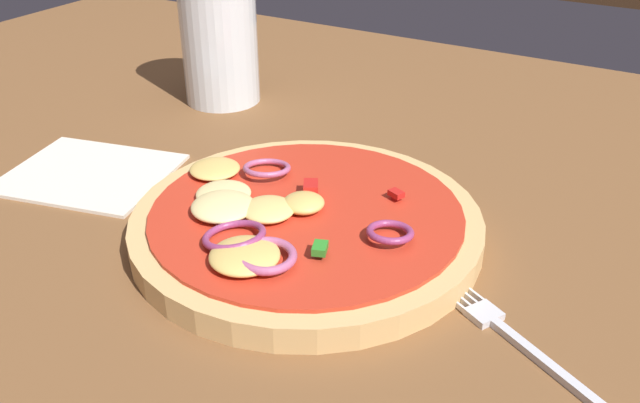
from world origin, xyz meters
TOP-DOWN VIEW (x-y plane):
  - dining_table at (0.00, 0.00)m, footprint 1.49×1.02m
  - pizza at (-0.03, -0.01)m, footprint 0.26×0.26m
  - fork at (0.15, -0.05)m, footprint 0.15×0.09m
  - beer_glass at (-0.25, 0.19)m, footprint 0.08×0.08m
  - napkin at (-0.24, -0.02)m, footprint 0.16×0.14m

SIDE VIEW (x-z plane):
  - dining_table at x=0.00m, z-range 0.00..0.03m
  - napkin at x=-0.24m, z-range 0.03..0.03m
  - fork at x=0.15m, z-range 0.03..0.03m
  - pizza at x=-0.03m, z-range 0.02..0.06m
  - beer_glass at x=-0.25m, z-range 0.02..0.17m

